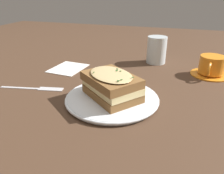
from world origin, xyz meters
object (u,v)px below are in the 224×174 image
at_px(teacup_with_saucer, 211,67).
at_px(napkin, 68,68).
at_px(fork, 39,89).
at_px(dinner_plate, 112,98).
at_px(sandwich, 112,85).
at_px(water_glass, 157,50).

distance_m(teacup_with_saucer, napkin, 0.51).
xyz_separation_m(teacup_with_saucer, fork, (-0.27, 0.50, -0.03)).
distance_m(dinner_plate, napkin, 0.30).
relative_size(sandwich, fork, 0.94).
bearing_deg(sandwich, teacup_with_saucer, -43.67).
bearing_deg(fork, dinner_plate, 78.07).
xyz_separation_m(sandwich, fork, (0.01, 0.23, -0.04)).
distance_m(dinner_plate, teacup_with_saucer, 0.39).
bearing_deg(teacup_with_saucer, dinner_plate, -30.38).
bearing_deg(sandwich, dinner_plate, -18.38).
bearing_deg(napkin, fork, -179.50).
bearing_deg(water_glass, dinner_plate, 168.96).
distance_m(teacup_with_saucer, fork, 0.57).
xyz_separation_m(teacup_with_saucer, napkin, (-0.09, 0.50, -0.03)).
xyz_separation_m(fork, napkin, (0.19, 0.00, 0.00)).
bearing_deg(fork, sandwich, 77.63).
distance_m(water_glass, napkin, 0.35).
bearing_deg(teacup_with_saucer, napkin, -66.89).
relative_size(fork, napkin, 1.42).
xyz_separation_m(dinner_plate, teacup_with_saucer, (0.28, -0.27, 0.02)).
bearing_deg(teacup_with_saucer, sandwich, -30.26).
relative_size(sandwich, napkin, 1.33).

